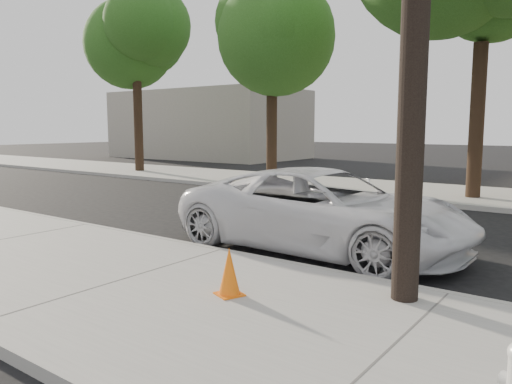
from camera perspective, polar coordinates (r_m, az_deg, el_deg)
ground at (r=10.78m, az=3.29°, el=-5.14°), size 120.00×120.00×0.00m
near_sidewalk at (r=7.65m, az=-14.88°, el=-10.10°), size 90.00×4.40×0.15m
far_sidewalk at (r=18.39m, az=17.91°, el=-0.00°), size 90.00×5.00×0.15m
curb_near at (r=9.13m, az=-3.98°, el=-6.99°), size 90.00×0.12×0.16m
building_far at (r=38.64m, az=-5.44°, el=7.66°), size 14.00×8.00×5.00m
tree_a at (r=26.02m, az=-13.55°, el=16.51°), size 4.65×4.50×9.00m
tree_b at (r=20.80m, az=2.07°, el=17.99°), size 4.34×4.20×8.45m
police_cruiser at (r=9.52m, az=7.65°, el=-2.07°), size 5.70×2.70×1.57m
traffic_cone at (r=6.63m, az=-3.07°, el=-9.13°), size 0.43×0.43×0.64m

